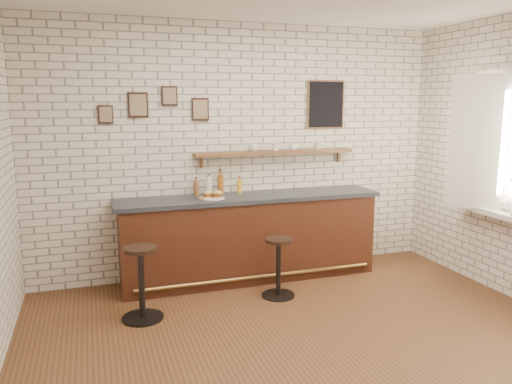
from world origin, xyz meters
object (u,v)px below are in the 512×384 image
at_px(bitters_bottle_white, 209,186).
at_px(bitters_bottle_amber, 221,184).
at_px(bitters_bottle_brown, 196,188).
at_px(shelf_cup_c, 293,147).
at_px(shelf_cup_a, 254,148).
at_px(shelf_cup_b, 275,147).
at_px(ciabatta_sandwich, 213,194).
at_px(shelf_cup_d, 318,146).
at_px(bar_stool_left, 141,281).
at_px(bar_counter, 250,237).
at_px(condiment_bottle_yellow, 239,186).
at_px(bar_stool_right, 278,265).
at_px(sandwich_plate, 212,198).

bearing_deg(bitters_bottle_white, bitters_bottle_amber, -0.00).
distance_m(bitters_bottle_brown, shelf_cup_c, 1.30).
relative_size(bitters_bottle_amber, shelf_cup_c, 2.70).
relative_size(shelf_cup_a, shelf_cup_b, 1.18).
bearing_deg(ciabatta_sandwich, shelf_cup_d, 10.00).
xyz_separation_m(bar_stool_left, shelf_cup_d, (2.31, 0.96, 1.15)).
relative_size(ciabatta_sandwich, shelf_cup_b, 2.53).
xyz_separation_m(bar_counter, condiment_bottle_yellow, (-0.07, 0.19, 0.59)).
height_order(bitters_bottle_brown, shelf_cup_c, shelf_cup_c).
bearing_deg(bar_counter, bar_stool_right, -79.90).
xyz_separation_m(shelf_cup_a, shelf_cup_c, (0.51, 0.00, -0.00)).
bearing_deg(shelf_cup_a, bitters_bottle_amber, 155.28).
bearing_deg(bar_stool_left, bitters_bottle_brown, 51.69).
bearing_deg(bar_counter, ciabatta_sandwich, -173.83).
xyz_separation_m(bitters_bottle_amber, shelf_cup_d, (1.26, 0.01, 0.41)).
bearing_deg(bar_counter, sandwich_plate, -173.97).
relative_size(bar_counter, bitters_bottle_brown, 14.40).
height_order(bitters_bottle_amber, condiment_bottle_yellow, bitters_bottle_amber).
bearing_deg(bar_stool_right, sandwich_plate, 134.29).
xyz_separation_m(shelf_cup_c, shelf_cup_d, (0.34, 0.00, -0.00)).
distance_m(ciabatta_sandwich, bar_stool_left, 1.32).
relative_size(bar_counter, bitters_bottle_amber, 10.56).
bearing_deg(bitters_bottle_amber, bar_stool_right, -63.59).
relative_size(bitters_bottle_amber, shelf_cup_b, 3.04).
relative_size(bitters_bottle_brown, condiment_bottle_yellow, 1.08).
height_order(bitters_bottle_brown, shelf_cup_a, shelf_cup_a).
xyz_separation_m(bitters_bottle_amber, shelf_cup_b, (0.69, 0.01, 0.42)).
relative_size(sandwich_plate, shelf_cup_a, 2.45).
bearing_deg(bitters_bottle_brown, bar_counter, -18.05).
height_order(ciabatta_sandwich, condiment_bottle_yellow, condiment_bottle_yellow).
bearing_deg(bitters_bottle_brown, bitters_bottle_amber, 0.00).
relative_size(sandwich_plate, bitters_bottle_white, 1.16).
distance_m(shelf_cup_b, shelf_cup_c, 0.23).
relative_size(bar_counter, sandwich_plate, 11.07).
distance_m(bar_counter, ciabatta_sandwich, 0.72).
bearing_deg(shelf_cup_d, bar_stool_left, -173.29).
distance_m(bar_counter, bitters_bottle_amber, 0.72).
height_order(bitters_bottle_brown, bar_stool_right, bitters_bottle_brown).
height_order(bitters_bottle_brown, shelf_cup_b, shelf_cup_b).
relative_size(bar_stool_left, shelf_cup_d, 8.20).
bearing_deg(bitters_bottle_brown, bitters_bottle_white, 0.00).
height_order(ciabatta_sandwich, bar_stool_left, ciabatta_sandwich).
bearing_deg(bar_counter, shelf_cup_c, 17.81).
bearing_deg(ciabatta_sandwich, bar_counter, 6.17).
bearing_deg(shelf_cup_b, bitters_bottle_amber, 140.63).
relative_size(bitters_bottle_brown, bar_stool_left, 0.30).
xyz_separation_m(sandwich_plate, shelf_cup_a, (0.58, 0.25, 0.53)).
distance_m(condiment_bottle_yellow, bar_stool_right, 1.14).
bearing_deg(shelf_cup_b, shelf_cup_a, 139.97).
bearing_deg(bar_counter, bitters_bottle_brown, 161.95).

